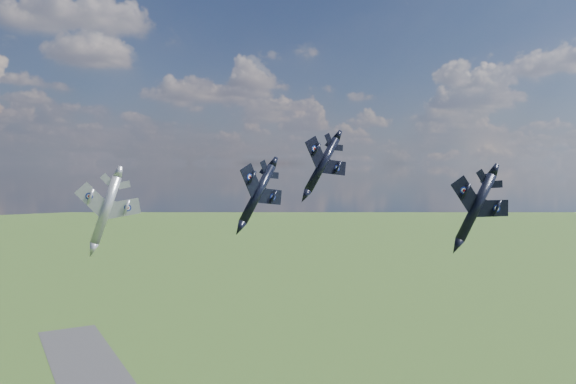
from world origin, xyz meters
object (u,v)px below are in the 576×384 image
jet_high_navy (322,165)px  jet_left_silver (106,210)px  jet_lead_navy (258,194)px  jet_right_navy (476,207)px

jet_high_navy → jet_left_silver: jet_high_navy is taller
jet_high_navy → jet_left_silver: bearing=177.9°
jet_lead_navy → jet_left_silver: 23.76m
jet_high_navy → jet_left_silver: 39.79m
jet_high_navy → jet_left_silver: size_ratio=1.10×
jet_lead_navy → jet_left_silver: size_ratio=1.04×
jet_lead_navy → jet_right_navy: jet_lead_navy is taller
jet_lead_navy → jet_right_navy: (20.37, -27.42, -1.10)m
jet_right_navy → jet_lead_navy: bearing=146.3°
jet_right_navy → jet_left_silver: (-43.66, 31.69, -0.93)m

